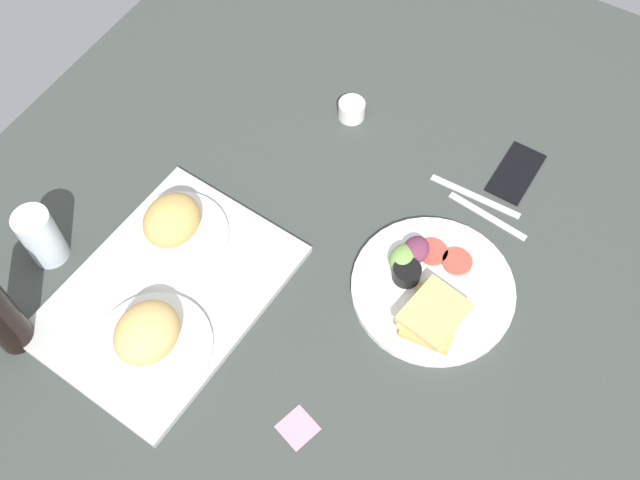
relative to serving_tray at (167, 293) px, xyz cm
name	(u,v)px	position (x,y,z in cm)	size (l,w,h in cm)	color
ground_plane	(328,270)	(20.31, -22.04, -2.30)	(190.00, 150.00, 3.00)	#383D38
serving_tray	(167,293)	(0.00, 0.00, 0.00)	(45.00, 33.00, 1.60)	#B2B2AD
bread_plate_near	(150,338)	(-9.73, -4.62, 4.57)	(20.54, 20.54, 9.63)	white
bread_plate_far	(174,226)	(10.32, 5.35, 4.37)	(19.68, 19.68, 9.23)	white
plate_with_salad	(430,288)	(25.02, -40.65, 0.85)	(29.94, 29.94, 5.40)	white
drinking_glass	(41,237)	(-4.30, 24.13, 5.47)	(6.80, 6.80, 12.55)	silver
espresso_cup	(352,110)	(54.09, -7.77, 1.20)	(5.60, 5.60, 4.00)	silver
fork	(487,216)	(45.67, -43.06, -0.55)	(17.00, 1.40, 0.50)	#B7B7BC
knife	(475,196)	(48.67, -39.06, -0.55)	(19.00, 1.40, 0.50)	#B7B7BC
cell_phone	(516,172)	(58.13, -43.78, -0.40)	(14.40, 7.20, 0.80)	black
sticky_note	(298,428)	(-8.60, -33.27, -0.74)	(5.60, 5.60, 0.12)	pink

